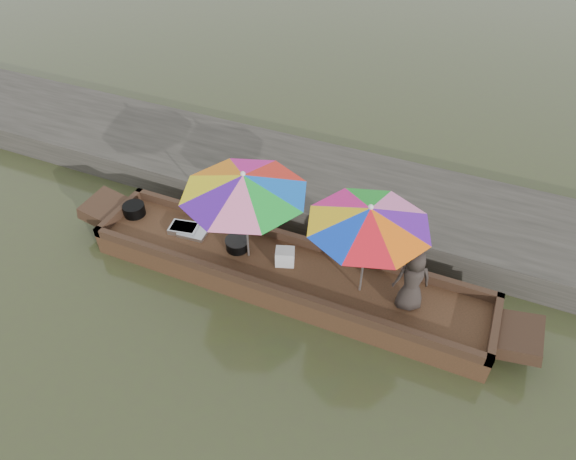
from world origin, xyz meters
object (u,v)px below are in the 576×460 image
at_px(supply_bag, 285,257).
at_px(cooking_pot, 134,210).
at_px(tray_scallop, 193,232).
at_px(umbrella_stern, 365,251).
at_px(vendor, 412,280).
at_px(tray_crayfish, 184,228).
at_px(boat_hull, 285,275).
at_px(umbrella_bow, 246,216).
at_px(charcoal_grill, 237,244).

bearing_deg(supply_bag, cooking_pot, 178.89).
xyz_separation_m(tray_scallop, umbrella_stern, (2.82, -0.08, 0.74)).
bearing_deg(vendor, supply_bag, -26.14).
bearing_deg(cooking_pot, tray_crayfish, -1.71).
distance_m(boat_hull, supply_bag, 0.31).
bearing_deg(umbrella_bow, umbrella_stern, 0.00).
height_order(tray_crayfish, umbrella_stern, umbrella_stern).
distance_m(tray_crayfish, charcoal_grill, 0.99).
relative_size(vendor, umbrella_bow, 0.55).
bearing_deg(tray_crayfish, cooking_pot, 178.29).
height_order(cooking_pot, vendor, vendor).
xyz_separation_m(tray_crayfish, tray_scallop, (0.18, -0.01, -0.01)).
height_order(cooking_pot, umbrella_stern, umbrella_stern).
height_order(charcoal_grill, umbrella_stern, umbrella_stern).
relative_size(tray_scallop, vendor, 0.44).
distance_m(tray_scallop, supply_bag, 1.62).
bearing_deg(vendor, cooking_pot, -25.43).
distance_m(cooking_pot, vendor, 4.68).
relative_size(charcoal_grill, umbrella_stern, 0.21).
distance_m(boat_hull, tray_scallop, 1.67).
bearing_deg(boat_hull, charcoal_grill, 175.56).
bearing_deg(supply_bag, boat_hull, -62.32).
height_order(supply_bag, vendor, vendor).
xyz_separation_m(cooking_pot, umbrella_stern, (3.98, -0.12, 0.68)).
xyz_separation_m(boat_hull, tray_crayfish, (-1.83, 0.09, 0.22)).
height_order(boat_hull, supply_bag, supply_bag).
height_order(vendor, umbrella_stern, umbrella_stern).
distance_m(cooking_pot, tray_crayfish, 0.98).
relative_size(boat_hull, umbrella_bow, 3.36).
xyz_separation_m(umbrella_bow, umbrella_stern, (1.78, 0.00, 0.00)).
bearing_deg(boat_hull, cooking_pot, 177.51).
bearing_deg(vendor, umbrella_stern, -24.44).
height_order(supply_bag, umbrella_stern, umbrella_stern).
bearing_deg(umbrella_bow, supply_bag, 6.72).
relative_size(boat_hull, cooking_pot, 17.05).
xyz_separation_m(vendor, umbrella_stern, (-0.68, 0.01, 0.27)).
height_order(boat_hull, cooking_pot, cooking_pot).
bearing_deg(tray_scallop, boat_hull, -2.80).
bearing_deg(tray_crayfish, charcoal_grill, -1.59).
bearing_deg(vendor, tray_crayfish, -25.40).
bearing_deg(boat_hull, tray_crayfish, 177.10).
height_order(cooking_pot, umbrella_bow, umbrella_bow).
bearing_deg(umbrella_stern, boat_hull, 180.00).
xyz_separation_m(cooking_pot, vendor, (4.66, -0.13, 0.41)).
height_order(boat_hull, tray_crayfish, tray_crayfish).
height_order(cooking_pot, tray_scallop, cooking_pot).
relative_size(charcoal_grill, supply_bag, 1.25).
bearing_deg(umbrella_stern, tray_scallop, 178.36).
bearing_deg(tray_crayfish, vendor, -1.56).
distance_m(charcoal_grill, umbrella_stern, 2.12).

